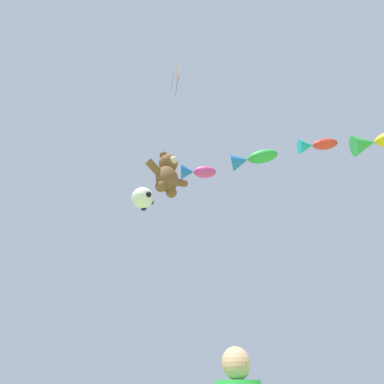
% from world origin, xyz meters
% --- Properties ---
extents(teddy_bear_kite, '(2.13, 0.94, 2.16)m').
position_xyz_m(teddy_bear_kite, '(0.77, 6.12, 8.74)').
color(teddy_bear_kite, brown).
extents(soccer_ball_kite, '(0.86, 0.86, 0.79)m').
position_xyz_m(soccer_ball_kite, '(-0.10, 6.30, 7.11)').
color(soccer_ball_kite, white).
extents(fish_kite_magenta, '(1.84, 1.77, 0.83)m').
position_xyz_m(fish_kite_magenta, '(2.94, 6.64, 10.62)').
color(fish_kite_magenta, '#E53F9E').
extents(fish_kite_emerald, '(1.76, 2.26, 0.86)m').
position_xyz_m(fish_kite_emerald, '(4.17, 4.07, 10.50)').
color(fish_kite_emerald, green).
extents(fish_kite_crimson, '(1.55, 1.71, 0.69)m').
position_xyz_m(fish_kite_crimson, '(5.76, 1.56, 10.63)').
color(fish_kite_crimson, red).
extents(fish_kite_goldfin, '(1.94, 2.53, 0.96)m').
position_xyz_m(fish_kite_goldfin, '(7.30, -0.54, 10.35)').
color(fish_kite_goldfin, yellow).
extents(diamond_kite, '(0.73, 0.83, 2.58)m').
position_xyz_m(diamond_kite, '(-0.32, 4.60, 13.59)').
color(diamond_kite, orange).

